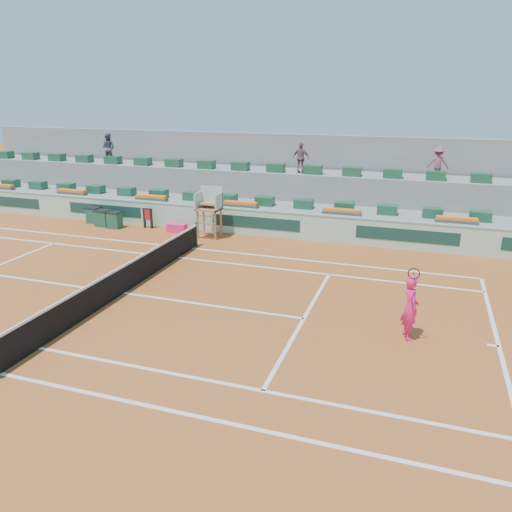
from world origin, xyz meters
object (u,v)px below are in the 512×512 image
(drink_cooler_a, at_px, (115,220))
(player_bag, at_px, (177,228))
(umpire_chair, at_px, (210,205))
(tennis_player, at_px, (410,307))

(drink_cooler_a, bearing_deg, player_bag, 4.78)
(player_bag, bearing_deg, umpire_chair, -6.03)
(player_bag, xyz_separation_m, tennis_player, (11.38, -7.96, 0.72))
(drink_cooler_a, height_order, tennis_player, tennis_player)
(player_bag, bearing_deg, tennis_player, -34.99)
(player_bag, relative_size, tennis_player, 0.43)
(player_bag, distance_m, umpire_chair, 2.33)
(umpire_chair, relative_size, tennis_player, 1.05)
(drink_cooler_a, relative_size, tennis_player, 0.37)
(player_bag, xyz_separation_m, drink_cooler_a, (-3.38, -0.28, 0.21))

